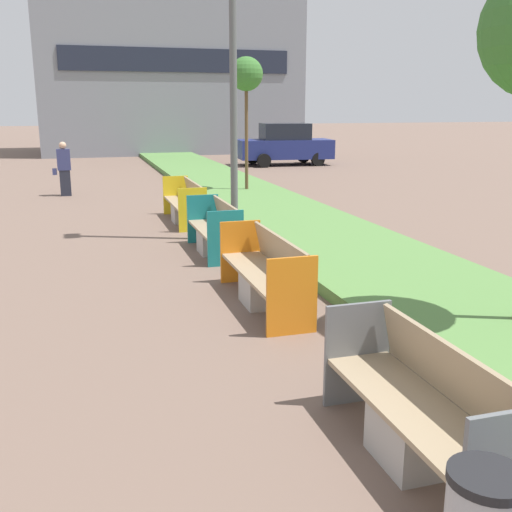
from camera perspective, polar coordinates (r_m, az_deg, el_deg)
The scene contains 10 objects.
planter_grass_strip at distance 10.67m, azimuth 9.43°, elevation 0.22°, with size 2.80×120.00×0.18m.
building_backdrop at distance 36.67m, azimuth -8.41°, elevation 16.88°, with size 14.27×7.58×8.95m.
bench_grey_frame at distance 4.77m, azimuth 15.32°, elevation -14.56°, with size 0.65×2.02×0.94m.
bench_orange_frame at distance 8.04m, azimuth 0.92°, elevation -2.07°, with size 0.65×2.34×0.94m.
bench_teal_frame at distance 10.90m, azimuth -3.90°, elevation 2.15°, with size 0.65×1.92×0.94m.
bench_yellow_frame at distance 13.93m, azimuth -6.73°, elevation 4.76°, with size 0.65×2.33×0.94m.
street_lamp_post at distance 11.85m, azimuth -2.22°, elevation 21.13°, with size 0.24×0.44×7.37m.
sapling_tree_far at distance 18.03m, azimuth -0.94°, elevation 16.75°, with size 0.97×0.97×4.00m.
pedestrian_walking at distance 18.80m, azimuth -17.82°, elevation 7.91°, with size 0.53×0.24×1.59m.
parked_car_distant at distance 27.52m, azimuth 2.75°, elevation 10.55°, with size 4.35×2.14×1.86m.
Camera 1 is at (-1.38, 2.70, 2.62)m, focal length 42.00 mm.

